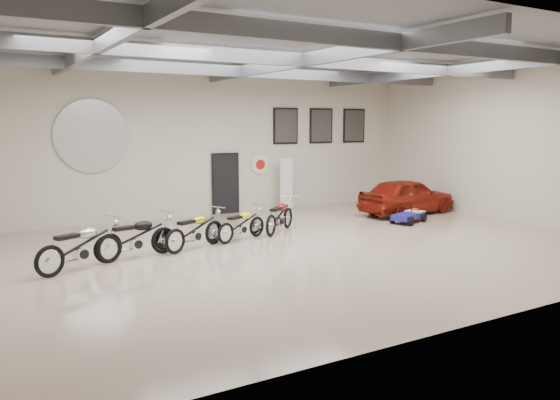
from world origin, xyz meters
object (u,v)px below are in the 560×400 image
motorcycle_yellow (242,224)px  motorcycle_red (280,215)px  motorcycle_black (136,236)px  vintage_car (407,196)px  go_kart (410,213)px  motorcycle_silver (81,245)px  banner_stand (286,184)px  motorcycle_gold (195,229)px

motorcycle_yellow → motorcycle_red: motorcycle_red is taller
motorcycle_black → motorcycle_red: (4.53, 1.00, -0.02)m
motorcycle_red → vintage_car: (5.53, 0.55, 0.13)m
go_kart → vintage_car: vintage_car is taller
motorcycle_silver → motorcycle_black: bearing=-6.2°
go_kart → vintage_car: bearing=30.8°
banner_stand → vintage_car: banner_stand is taller
vintage_car → go_kart: bearing=136.0°
motorcycle_gold → motorcycle_yellow: size_ratio=1.11×
motorcycle_silver → motorcycle_yellow: motorcycle_silver is taller
motorcycle_silver → motorcycle_black: motorcycle_silver is taller
motorcycle_silver → motorcycle_gold: (2.91, 0.64, -0.04)m
motorcycle_black → motorcycle_gold: (1.57, 0.20, -0.02)m
motorcycle_yellow → motorcycle_red: 1.53m
motorcycle_black → vintage_car: 10.18m
motorcycle_silver → motorcycle_yellow: size_ratio=1.20×
banner_stand → go_kart: bearing=-58.8°
banner_stand → motorcycle_red: banner_stand is taller
motorcycle_black → go_kart: (9.05, 0.28, -0.24)m
motorcycle_gold → go_kart: motorcycle_gold is taller
motorcycle_gold → motorcycle_silver: bearing=168.7°
motorcycle_gold → go_kart: bearing=-22.9°
banner_stand → motorcycle_yellow: size_ratio=1.07×
motorcycle_black → motorcycle_red: 4.64m
motorcycle_black → motorcycle_yellow: (3.07, 0.56, -0.07)m
banner_stand → vintage_car: size_ratio=0.51×
motorcycle_black → banner_stand: bearing=22.4°
motorcycle_black → motorcycle_red: bearing=1.7°
motorcycle_yellow → motorcycle_silver: bearing=171.7°
motorcycle_gold → motorcycle_yellow: motorcycle_gold is taller
motorcycle_red → go_kart: motorcycle_red is taller
motorcycle_gold → motorcycle_red: motorcycle_gold is taller
banner_stand → go_kart: size_ratio=1.17×
motorcycle_silver → motorcycle_red: (5.87, 1.44, -0.05)m
banner_stand → go_kart: (2.22, -4.18, -0.66)m
banner_stand → motorcycle_red: 4.18m
go_kart → motorcycle_gold: bearing=160.2°
motorcycle_yellow → go_kart: bearing=-23.7°
motorcycle_black → motorcycle_yellow: size_ratio=1.15×
motorcycle_silver → motorcycle_gold: size_ratio=1.08×
motorcycle_silver → vintage_car: bearing=-14.3°
motorcycle_yellow → go_kart: 5.99m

